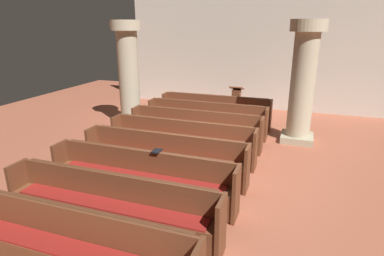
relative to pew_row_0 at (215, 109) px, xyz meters
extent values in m
plane|color=#AD5B42|center=(0.85, -3.43, -0.50)|extent=(19.20, 19.20, 0.00)
cube|color=beige|center=(0.85, 2.65, 1.75)|extent=(10.00, 0.16, 4.50)
cube|color=brown|center=(0.00, -0.02, -0.03)|extent=(3.43, 0.38, 0.05)
cube|color=brown|center=(0.00, 0.15, 0.21)|extent=(3.43, 0.04, 0.43)
cube|color=brown|center=(0.00, 0.20, 0.41)|extent=(3.29, 0.06, 0.02)
cube|color=brown|center=(-1.74, -0.02, -0.04)|extent=(0.06, 0.44, 0.92)
cube|color=brown|center=(1.74, -0.02, -0.04)|extent=(0.06, 0.44, 0.92)
cube|color=brown|center=(0.00, -0.19, -0.27)|extent=(3.43, 0.03, 0.42)
cube|color=maroon|center=(0.00, -0.04, 0.00)|extent=(3.15, 0.32, 0.02)
cube|color=brown|center=(0.00, -1.02, -0.03)|extent=(3.43, 0.38, 0.05)
cube|color=brown|center=(0.00, -0.86, 0.21)|extent=(3.43, 0.04, 0.43)
cube|color=brown|center=(0.00, -0.81, 0.41)|extent=(3.29, 0.06, 0.02)
cube|color=brown|center=(-1.74, -1.02, -0.04)|extent=(0.06, 0.44, 0.92)
cube|color=brown|center=(1.74, -1.02, -0.04)|extent=(0.06, 0.44, 0.92)
cube|color=brown|center=(0.00, -1.20, -0.27)|extent=(3.43, 0.03, 0.42)
cube|color=maroon|center=(0.00, -1.04, 0.00)|extent=(3.15, 0.32, 0.02)
cube|color=brown|center=(0.00, -2.03, -0.03)|extent=(3.43, 0.38, 0.05)
cube|color=brown|center=(0.00, -1.86, 0.21)|extent=(3.43, 0.04, 0.43)
cube|color=brown|center=(0.00, -1.82, 0.41)|extent=(3.29, 0.06, 0.02)
cube|color=brown|center=(-1.74, -2.03, -0.04)|extent=(0.06, 0.44, 0.92)
cube|color=brown|center=(1.74, -2.03, -0.04)|extent=(0.06, 0.44, 0.92)
cube|color=brown|center=(0.00, -2.21, -0.27)|extent=(3.43, 0.03, 0.42)
cube|color=maroon|center=(0.00, -2.05, 0.00)|extent=(3.15, 0.32, 0.02)
cube|color=brown|center=(0.00, -3.04, -0.03)|extent=(3.43, 0.38, 0.05)
cube|color=brown|center=(0.00, -2.87, 0.21)|extent=(3.43, 0.04, 0.43)
cube|color=brown|center=(0.00, -2.83, 0.41)|extent=(3.29, 0.06, 0.02)
cube|color=brown|center=(-1.74, -3.04, -0.04)|extent=(0.06, 0.44, 0.92)
cube|color=brown|center=(1.74, -3.04, -0.04)|extent=(0.06, 0.44, 0.92)
cube|color=brown|center=(0.00, -3.22, -0.27)|extent=(3.43, 0.03, 0.42)
cube|color=maroon|center=(0.00, -3.06, 0.00)|extent=(3.15, 0.32, 0.02)
cube|color=brown|center=(0.00, -4.05, -0.03)|extent=(3.43, 0.38, 0.05)
cube|color=brown|center=(0.00, -3.88, 0.21)|extent=(3.43, 0.05, 0.43)
cube|color=brown|center=(0.00, -3.83, 0.41)|extent=(3.29, 0.06, 0.02)
cube|color=brown|center=(-1.74, -4.05, -0.04)|extent=(0.06, 0.44, 0.92)
cube|color=brown|center=(1.74, -4.05, -0.04)|extent=(0.06, 0.44, 0.92)
cube|color=brown|center=(0.00, -4.22, -0.27)|extent=(3.43, 0.03, 0.42)
cube|color=maroon|center=(0.00, -4.07, 0.00)|extent=(3.15, 0.32, 0.02)
cube|color=brown|center=(0.00, -5.06, -0.03)|extent=(3.43, 0.38, 0.05)
cube|color=brown|center=(0.00, -4.89, 0.21)|extent=(3.43, 0.04, 0.43)
cube|color=brown|center=(0.00, -4.84, 0.41)|extent=(3.29, 0.06, 0.02)
cube|color=brown|center=(-1.74, -5.06, -0.04)|extent=(0.06, 0.44, 0.92)
cube|color=brown|center=(1.74, -5.06, -0.04)|extent=(0.06, 0.44, 0.92)
cube|color=brown|center=(0.00, -5.23, -0.27)|extent=(3.43, 0.03, 0.42)
cube|color=maroon|center=(0.00, -5.08, 0.00)|extent=(3.15, 0.32, 0.02)
cube|color=brown|center=(0.00, -6.06, -0.03)|extent=(3.43, 0.38, 0.05)
cube|color=brown|center=(0.00, -5.90, 0.21)|extent=(3.43, 0.04, 0.43)
cube|color=brown|center=(0.00, -5.85, 0.41)|extent=(3.29, 0.06, 0.02)
cube|color=brown|center=(-1.74, -6.06, -0.04)|extent=(0.06, 0.44, 0.92)
cube|color=brown|center=(1.74, -6.06, -0.04)|extent=(0.06, 0.44, 0.92)
cube|color=brown|center=(0.00, -6.24, -0.27)|extent=(3.43, 0.03, 0.42)
cube|color=maroon|center=(0.00, -6.08, 0.00)|extent=(3.15, 0.32, 0.02)
cube|color=brown|center=(0.00, -7.07, -0.03)|extent=(3.43, 0.38, 0.05)
cube|color=brown|center=(0.00, -6.90, 0.21)|extent=(3.43, 0.04, 0.43)
cube|color=brown|center=(0.00, -6.86, 0.41)|extent=(3.29, 0.06, 0.02)
cube|color=maroon|center=(0.00, -7.09, 0.00)|extent=(3.15, 0.32, 0.02)
cube|color=tan|center=(2.58, -0.77, -0.41)|extent=(0.86, 0.86, 0.18)
cylinder|color=#BCB293|center=(2.58, -0.77, 1.06)|extent=(0.63, 0.63, 2.75)
cylinder|color=beige|center=(2.58, -0.77, 2.58)|extent=(0.92, 0.92, 0.30)
cube|color=tan|center=(-2.53, -0.97, -0.41)|extent=(0.86, 0.86, 0.18)
cylinder|color=#BCB293|center=(-2.53, -0.97, 1.06)|extent=(0.63, 0.63, 2.75)
cylinder|color=beige|center=(-2.53, -0.97, 2.58)|extent=(0.92, 0.92, 0.30)
cube|color=brown|center=(0.44, 1.16, -0.47)|extent=(0.45, 0.45, 0.06)
cube|color=brown|center=(0.44, 1.16, -0.02)|extent=(0.28, 0.28, 0.95)
cube|color=brown|center=(0.44, 1.16, 0.51)|extent=(0.48, 0.35, 0.15)
cube|color=black|center=(0.23, -4.85, 0.44)|extent=(0.14, 0.21, 0.02)
camera|label=1|loc=(2.59, -9.65, 2.59)|focal=29.81mm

